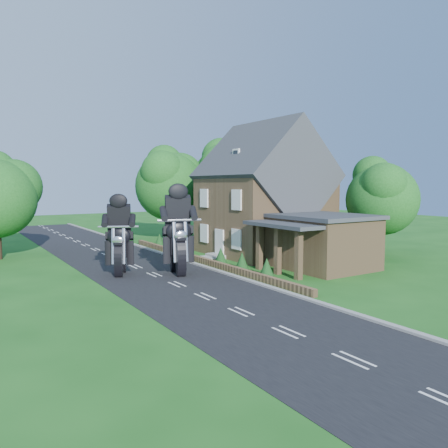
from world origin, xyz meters
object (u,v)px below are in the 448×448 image
house (264,197)px  motorcycle_follow (120,263)px  garden_wall (201,260)px  annex (321,241)px  motorcycle_lead (178,261)px

house → motorcycle_follow: house is taller
garden_wall → motorcycle_follow: motorcycle_follow is taller
annex → motorcycle_lead: size_ratio=4.06×
garden_wall → annex: 8.19m
house → annex: (-0.62, -6.80, -2.58)m
motorcycle_lead → house: bearing=-143.9°
house → motorcycle_follow: size_ratio=6.63×
motorcycle_lead → garden_wall: bearing=-124.3°
annex → motorcycle_lead: bearing=160.2°
house → motorcycle_follow: (-12.23, -2.04, -3.62)m
house → motorcycle_lead: house is taller
garden_wall → motorcycle_lead: (-3.06, -2.70, 0.61)m
house → annex: 7.30m
house → motorcycle_lead: bearing=-158.2°
house → garden_wall: bearing=-170.8°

